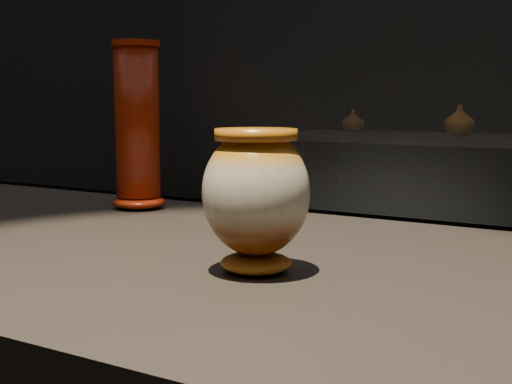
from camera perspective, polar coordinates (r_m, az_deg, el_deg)
main_vase at (r=0.90m, az=0.00°, el=-0.21°), size 0.18×0.18×0.18m
tall_vase at (r=1.45m, az=-9.47°, el=5.04°), size 0.13×0.13×0.33m
back_shelf at (r=4.52m, az=14.47°, el=1.11°), size 2.00×0.60×0.90m
back_vase_left at (r=4.74m, az=7.77°, el=5.66°), size 0.18×0.18×0.15m
back_vase_mid at (r=4.47m, az=15.97°, el=5.56°), size 0.22×0.22×0.18m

